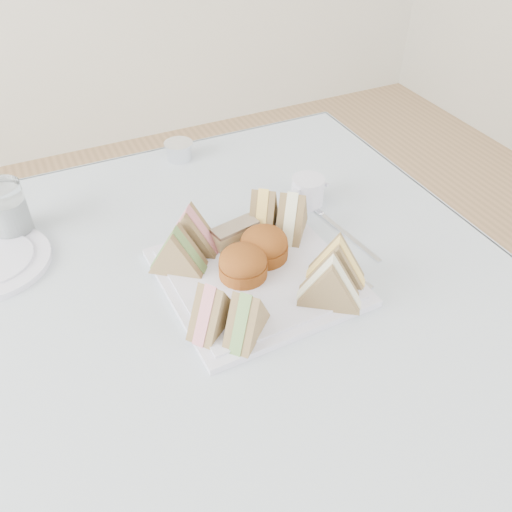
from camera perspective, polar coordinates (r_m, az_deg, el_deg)
name	(u,v)px	position (r m, az deg, el deg)	size (l,w,h in m)	color
table	(222,439)	(1.14, -3.58, -18.70)	(0.90, 0.90, 0.74)	brown
tablecloth	(213,308)	(0.84, -4.60, -5.49)	(1.02, 1.02, 0.01)	silver
serving_plate	(256,277)	(0.88, 0.00, -2.19)	(0.29, 0.29, 0.01)	silver
sandwich_fl_a	(212,306)	(0.77, -4.64, -5.23)	(0.09, 0.04, 0.08)	#846346
sandwich_fl_b	(247,314)	(0.76, -1.00, -6.11)	(0.09, 0.04, 0.08)	#846346
sandwich_fr_a	(337,260)	(0.85, 8.53, -0.41)	(0.09, 0.04, 0.08)	#846346
sandwich_fr_b	(330,280)	(0.81, 7.83, -2.57)	(0.10, 0.05, 0.09)	#846346
sandwich_bl_a	(177,249)	(0.87, -8.33, 0.71)	(0.09, 0.04, 0.08)	#846346
sandwich_bl_b	(190,229)	(0.90, -7.01, 2.82)	(0.10, 0.05, 0.09)	#846346
sandwich_br_a	(292,213)	(0.94, 3.82, 4.53)	(0.09, 0.04, 0.08)	#846346
sandwich_br_b	(264,209)	(0.95, 0.80, 5.01)	(0.09, 0.04, 0.08)	#846346
scone_left	(243,264)	(0.85, -1.38, -0.81)	(0.08, 0.08, 0.05)	#9D531C
scone_right	(264,245)	(0.89, 0.86, 1.17)	(0.08, 0.08, 0.05)	#9D531C
pastry_slice	(235,234)	(0.92, -2.20, 2.31)	(0.08, 0.03, 0.04)	tan
water_glass	(7,211)	(1.04, -24.74, 4.37)	(0.07, 0.07, 0.10)	white
tea_strainer	(179,152)	(1.20, -8.10, 10.83)	(0.06, 0.06, 0.03)	silver
knife	(327,261)	(0.92, 7.53, -0.48)	(0.01, 0.19, 0.00)	silver
fork	(349,237)	(0.98, 9.78, 2.00)	(0.01, 0.16, 0.00)	silver
creamer_jug	(308,191)	(1.04, 5.45, 6.81)	(0.06, 0.06, 0.06)	silver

